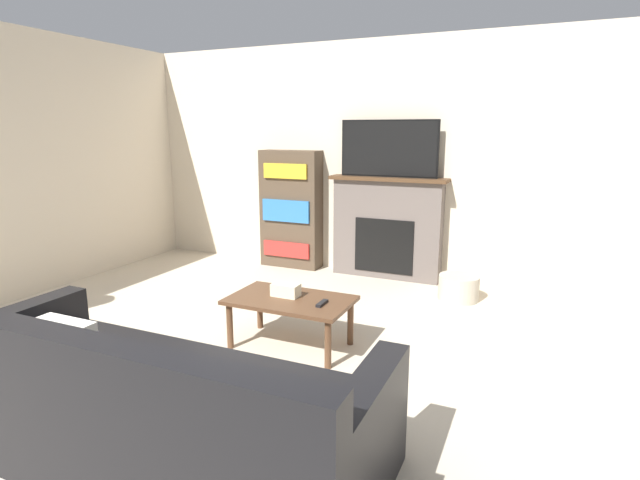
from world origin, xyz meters
TOP-DOWN VIEW (x-y plane):
  - wall_back at (0.00, 4.39)m, footprint 6.97×0.06m
  - wall_side at (-3.01, 2.18)m, footprint 0.06×5.36m
  - fireplace at (0.22, 4.25)m, footprint 1.36×0.28m
  - tv at (0.22, 4.23)m, footprint 1.12×0.03m
  - couch at (0.08, 0.52)m, footprint 2.40×0.98m
  - coffee_table at (0.09, 2.06)m, footprint 0.96×0.58m
  - tissue_box at (0.03, 2.09)m, footprint 0.22×0.12m
  - remote_control at (0.38, 2.03)m, footprint 0.04×0.15m
  - bookshelf at (-1.02, 4.22)m, footprint 0.76×0.29m
  - storage_basket at (1.14, 3.76)m, footprint 0.41×0.41m

SIDE VIEW (x-z plane):
  - storage_basket at x=1.14m, z-range 0.00..0.25m
  - couch at x=0.08m, z-range -0.13..0.69m
  - coffee_table at x=0.09m, z-range 0.15..0.55m
  - remote_control at x=0.38m, z-range 0.40..0.42m
  - tissue_box at x=0.03m, z-range 0.40..0.50m
  - fireplace at x=0.22m, z-range 0.00..1.18m
  - bookshelf at x=-1.02m, z-range 0.00..1.45m
  - wall_back at x=0.00m, z-range 0.00..2.70m
  - wall_side at x=-3.01m, z-range 0.00..2.70m
  - tv at x=0.22m, z-range 1.18..1.81m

